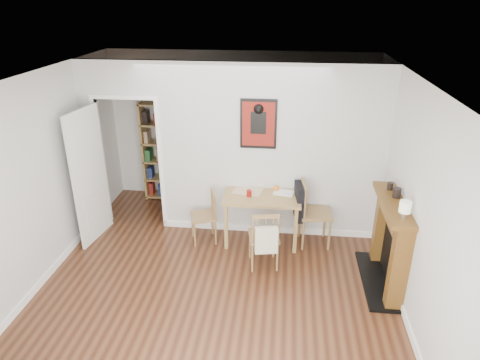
# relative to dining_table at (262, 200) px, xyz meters

# --- Properties ---
(ground) EXTENTS (5.20, 5.20, 0.00)m
(ground) POSITION_rel_dining_table_xyz_m (-0.49, -1.10, -0.67)
(ground) COLOR #57311C
(ground) RESTS_ON ground
(room_shell) EXTENTS (5.20, 5.20, 5.20)m
(room_shell) POSITION_rel_dining_table_xyz_m (-0.39, 0.24, 0.63)
(room_shell) COLOR silver
(room_shell) RESTS_ON ground
(dining_table) EXTENTS (1.11, 0.71, 0.76)m
(dining_table) POSITION_rel_dining_table_xyz_m (0.00, 0.00, 0.00)
(dining_table) COLOR #A6874D
(dining_table) RESTS_ON ground
(chair_left) EXTENTS (0.51, 0.51, 0.80)m
(chair_left) POSITION_rel_dining_table_xyz_m (-0.86, -0.11, -0.27)
(chair_left) COLOR olive
(chair_left) RESTS_ON ground
(chair_right) EXTENTS (0.61, 0.55, 0.98)m
(chair_right) POSITION_rel_dining_table_xyz_m (0.76, -0.00, -0.16)
(chair_right) COLOR olive
(chair_right) RESTS_ON ground
(chair_front) EXTENTS (0.50, 0.55, 0.87)m
(chair_front) POSITION_rel_dining_table_xyz_m (0.07, -0.65, -0.23)
(chair_front) COLOR olive
(chair_front) RESTS_ON ground
(bookshelf) EXTENTS (0.75, 0.30, 1.77)m
(bookshelf) POSITION_rel_dining_table_xyz_m (-1.82, 1.30, 0.21)
(bookshelf) COLOR #A6874D
(bookshelf) RESTS_ON ground
(fireplace) EXTENTS (0.45, 1.25, 1.16)m
(fireplace) POSITION_rel_dining_table_xyz_m (1.67, -0.85, -0.05)
(fireplace) COLOR brown
(fireplace) RESTS_ON ground
(red_glass) EXTENTS (0.07, 0.07, 0.09)m
(red_glass) POSITION_rel_dining_table_xyz_m (-0.19, -0.07, 0.14)
(red_glass) COLOR maroon
(red_glass) RESTS_ON dining_table
(orange_fruit) EXTENTS (0.08, 0.08, 0.08)m
(orange_fruit) POSITION_rel_dining_table_xyz_m (0.19, 0.16, 0.13)
(orange_fruit) COLOR orange
(orange_fruit) RESTS_ON dining_table
(placemat) EXTENTS (0.47, 0.39, 0.00)m
(placemat) POSITION_rel_dining_table_xyz_m (-0.23, 0.11, 0.09)
(placemat) COLOR beige
(placemat) RESTS_ON dining_table
(notebook) EXTENTS (0.33, 0.26, 0.01)m
(notebook) POSITION_rel_dining_table_xyz_m (0.31, 0.09, 0.10)
(notebook) COLOR white
(notebook) RESTS_ON dining_table
(mantel_lamp) EXTENTS (0.13, 0.13, 0.21)m
(mantel_lamp) POSITION_rel_dining_table_xyz_m (1.64, -1.25, 0.62)
(mantel_lamp) COLOR silver
(mantel_lamp) RESTS_ON fireplace
(ceramic_jar_a) EXTENTS (0.10, 0.10, 0.12)m
(ceramic_jar_a) POSITION_rel_dining_table_xyz_m (1.67, -0.72, 0.55)
(ceramic_jar_a) COLOR black
(ceramic_jar_a) RESTS_ON fireplace
(ceramic_jar_b) EXTENTS (0.08, 0.08, 0.09)m
(ceramic_jar_b) POSITION_rel_dining_table_xyz_m (1.64, -0.50, 0.54)
(ceramic_jar_b) COLOR black
(ceramic_jar_b) RESTS_ON fireplace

